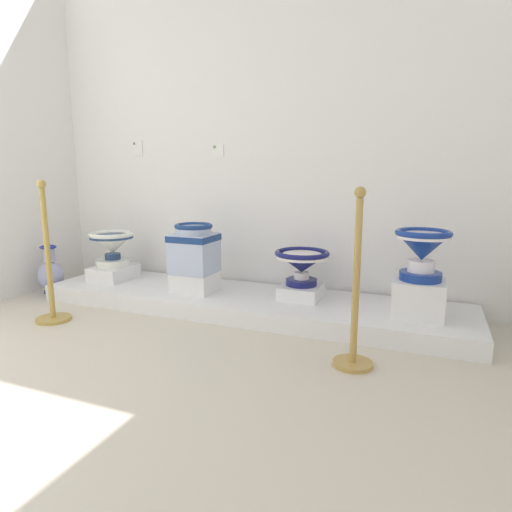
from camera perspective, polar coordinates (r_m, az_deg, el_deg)
name	(u,v)px	position (r m, az deg, el deg)	size (l,w,h in m)	color
ground_plane	(109,411)	(2.29, -18.63, -18.65)	(6.15, 5.69, 0.02)	beige
wall_back	(267,116)	(3.84, 1.40, 17.82)	(4.35, 0.06, 3.13)	white
display_platform	(246,302)	(3.54, -1.31, -6.08)	(3.45, 0.80, 0.13)	white
plinth_block_rightmost	(114,273)	(4.20, -18.06, -2.09)	(0.31, 0.39, 0.13)	white
antique_toilet_rightmost	(112,244)	(4.15, -18.27, 1.45)	(0.40, 0.40, 0.31)	white
plinth_block_central_ornate	(195,282)	(3.63, -7.95, -3.38)	(0.33, 0.29, 0.16)	white
antique_toilet_central_ornate	(194,247)	(3.57, -8.07, 1.17)	(0.34, 0.32, 0.40)	#AFBDDB
plinth_block_pale_glazed	(301,291)	(3.43, 5.92, -4.62)	(0.30, 0.34, 0.10)	white
antique_toilet_pale_glazed	(302,262)	(3.38, 5.99, -0.74)	(0.42, 0.42, 0.27)	navy
plinth_block_tall_cobalt	(419,298)	(3.18, 20.45, -5.16)	(0.33, 0.34, 0.25)	white
antique_toilet_tall_cobalt	(422,248)	(3.10, 20.87, 0.97)	(0.36, 0.36, 0.34)	navy
info_placard_first	(138,148)	(4.41, -15.19, 13.43)	(0.11, 0.01, 0.14)	white
info_placard_second	(218,151)	(3.96, -4.97, 13.53)	(0.10, 0.01, 0.11)	white
decorative_vase_companion	(50,274)	(4.44, -25.24, -2.09)	(0.23, 0.23, 0.44)	#1F2997
stanchion_post_near_left	(50,279)	(3.58, -25.28, -2.78)	(0.25, 0.25, 1.05)	#B59444
stanchion_post_near_right	(355,310)	(2.54, 12.79, -6.92)	(0.23, 0.23, 1.02)	#B28D46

